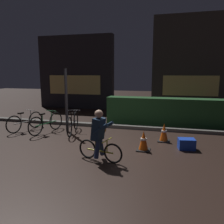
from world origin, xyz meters
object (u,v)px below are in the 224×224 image
(street_post, at_px, (66,101))
(parked_bike_center_left, at_px, (73,123))
(traffic_cone_far, at_px, (164,133))
(parked_bike_leftmost, at_px, (25,122))
(traffic_cone_near, at_px, (144,141))
(parked_bike_left_mid, at_px, (46,123))
(blue_crate, at_px, (186,144))
(cyclist, at_px, (99,135))

(street_post, xyz_separation_m, parked_bike_center_left, (0.28, -0.13, -0.77))
(street_post, relative_size, traffic_cone_far, 3.96)
(parked_bike_leftmost, distance_m, traffic_cone_near, 4.58)
(parked_bike_leftmost, bearing_deg, traffic_cone_near, -87.18)
(parked_bike_left_mid, bearing_deg, traffic_cone_near, -91.87)
(street_post, bearing_deg, parked_bike_left_mid, -153.28)
(street_post, relative_size, parked_bike_left_mid, 1.40)
(traffic_cone_near, relative_size, traffic_cone_far, 0.98)
(parked_bike_leftmost, xyz_separation_m, parked_bike_center_left, (1.84, 0.13, 0.02))
(parked_bike_center_left, distance_m, blue_crate, 3.85)
(traffic_cone_far, bearing_deg, street_post, 174.77)
(parked_bike_leftmost, relative_size, parked_bike_left_mid, 0.95)
(street_post, distance_m, parked_bike_left_mid, 1.06)
(street_post, xyz_separation_m, parked_bike_leftmost, (-1.56, -0.26, -0.79))
(traffic_cone_near, bearing_deg, street_post, 155.91)
(cyclist, bearing_deg, parked_bike_left_mid, 155.45)
(parked_bike_leftmost, height_order, parked_bike_left_mid, parked_bike_left_mid)
(blue_crate, bearing_deg, parked_bike_center_left, 168.44)
(parked_bike_left_mid, distance_m, traffic_cone_far, 4.07)
(street_post, xyz_separation_m, traffic_cone_near, (2.91, -1.30, -0.86))
(parked_bike_center_left, relative_size, traffic_cone_near, 2.98)
(parked_bike_left_mid, relative_size, cyclist, 1.29)
(parked_bike_center_left, height_order, traffic_cone_far, parked_bike_center_left)
(parked_bike_center_left, xyz_separation_m, cyclist, (1.68, -2.14, 0.28))
(parked_bike_center_left, distance_m, traffic_cone_far, 3.14)
(street_post, height_order, parked_bike_center_left, street_post)
(cyclist, bearing_deg, traffic_cone_far, 65.43)
(parked_bike_left_mid, bearing_deg, blue_crate, -83.51)
(parked_bike_leftmost, height_order, blue_crate, parked_bike_leftmost)
(cyclist, bearing_deg, parked_bike_center_left, 140.25)
(parked_bike_leftmost, distance_m, traffic_cone_far, 4.97)
(traffic_cone_near, distance_m, cyclist, 1.40)
(parked_bike_left_mid, height_order, traffic_cone_near, parked_bike_left_mid)
(street_post, distance_m, blue_crate, 4.26)
(parked_bike_left_mid, distance_m, blue_crate, 4.74)
(parked_bike_left_mid, distance_m, parked_bike_center_left, 0.95)
(parked_bike_left_mid, relative_size, traffic_cone_near, 2.90)
(cyclist, bearing_deg, street_post, 142.95)
(traffic_cone_near, relative_size, blue_crate, 1.26)
(parked_bike_center_left, bearing_deg, cyclist, -153.75)
(parked_bike_leftmost, relative_size, traffic_cone_far, 2.70)
(parked_bike_left_mid, xyz_separation_m, parked_bike_center_left, (0.93, 0.20, 0.01))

